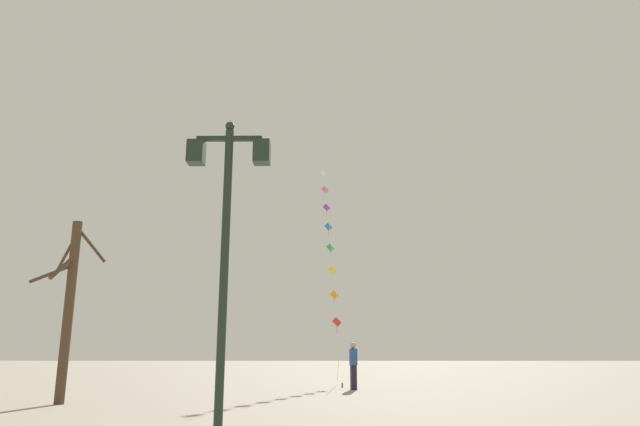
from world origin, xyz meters
The scene contains 5 objects.
ground_plane centered at (0.00, 20.00, 0.00)m, with size 160.00×160.00×0.00m, color gray.
twin_lantern_lamp_post centered at (-1.87, 7.16, 3.59)m, with size 1.41×0.28×5.21m.
kite_train centered at (-0.02, 25.54, 6.24)m, with size 1.02×7.88×11.56m.
kite_flyer centered at (0.78, 19.91, 0.90)m, with size 0.29×0.62×1.71m.
bare_tree centered at (-7.30, 13.68, 2.62)m, with size 1.58×1.54×4.95m.
Camera 1 is at (-0.20, -2.02, 1.32)m, focal length 31.97 mm.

